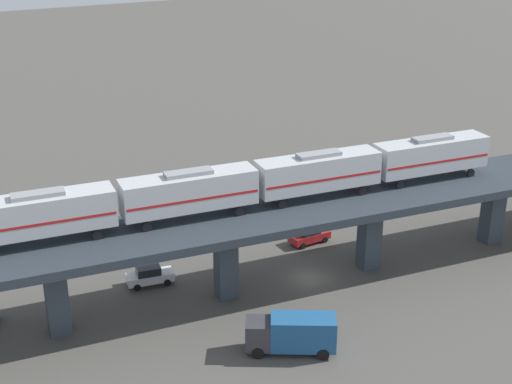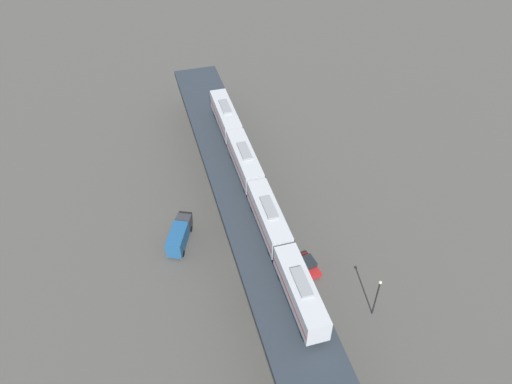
{
  "view_description": "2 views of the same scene",
  "coord_description": "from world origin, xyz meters",
  "px_view_note": "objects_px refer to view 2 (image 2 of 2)",
  "views": [
    {
      "loc": [
        50.25,
        -33.91,
        33.76
      ],
      "look_at": [
        -1.96,
        -4.77,
        9.28
      ],
      "focal_mm": 50.0,
      "sensor_mm": 36.0,
      "label": 1
    },
    {
      "loc": [
        18.25,
        44.22,
        57.49
      ],
      "look_at": [
        -1.96,
        -4.77,
        9.28
      ],
      "focal_mm": 35.0,
      "sensor_mm": 36.0,
      "label": 2
    }
  ],
  "objects_px": {
    "subway_train": "(256,187)",
    "street_car_white": "(261,188)",
    "street_lamp": "(377,295)",
    "street_car_red": "(309,265)",
    "delivery_truck": "(179,236)",
    "street_car_blue": "(233,136)"
  },
  "relations": [
    {
      "from": "subway_train",
      "to": "street_car_white",
      "type": "relative_size",
      "value": 10.73
    },
    {
      "from": "street_lamp",
      "to": "street_car_red",
      "type": "bearing_deg",
      "value": -65.78
    },
    {
      "from": "subway_train",
      "to": "street_lamp",
      "type": "height_order",
      "value": "subway_train"
    },
    {
      "from": "street_car_white",
      "to": "delivery_truck",
      "type": "xyz_separation_m",
      "value": [
        15.93,
        5.98,
        0.82
      ]
    },
    {
      "from": "delivery_truck",
      "to": "subway_train",
      "type": "bearing_deg",
      "value": 165.14
    },
    {
      "from": "street_car_red",
      "to": "street_lamp",
      "type": "distance_m",
      "value": 11.47
    },
    {
      "from": "street_car_white",
      "to": "street_lamp",
      "type": "height_order",
      "value": "street_lamp"
    },
    {
      "from": "street_car_red",
      "to": "street_car_blue",
      "type": "height_order",
      "value": "same"
    },
    {
      "from": "street_car_red",
      "to": "street_car_blue",
      "type": "bearing_deg",
      "value": -91.44
    },
    {
      "from": "street_car_red",
      "to": "street_lamp",
      "type": "xyz_separation_m",
      "value": [
        -4.52,
        10.06,
        3.17
      ]
    },
    {
      "from": "subway_train",
      "to": "street_car_red",
      "type": "relative_size",
      "value": 11.15
    },
    {
      "from": "street_car_blue",
      "to": "delivery_truck",
      "type": "distance_m",
      "value": 27.66
    },
    {
      "from": "street_car_white",
      "to": "street_car_blue",
      "type": "xyz_separation_m",
      "value": [
        -0.88,
        -15.97,
        0.0
      ]
    },
    {
      "from": "subway_train",
      "to": "delivery_truck",
      "type": "height_order",
      "value": "subway_train"
    },
    {
      "from": "subway_train",
      "to": "street_car_blue",
      "type": "bearing_deg",
      "value": -102.3
    },
    {
      "from": "subway_train",
      "to": "street_car_blue",
      "type": "relative_size",
      "value": 10.51
    },
    {
      "from": "street_car_red",
      "to": "street_car_blue",
      "type": "distance_m",
      "value": 34.01
    },
    {
      "from": "street_car_white",
      "to": "street_car_blue",
      "type": "height_order",
      "value": "same"
    },
    {
      "from": "subway_train",
      "to": "street_car_blue",
      "type": "xyz_separation_m",
      "value": [
        -5.45,
        -24.97,
        -9.38
      ]
    },
    {
      "from": "street_car_white",
      "to": "street_lamp",
      "type": "distance_m",
      "value": 28.62
    },
    {
      "from": "street_car_blue",
      "to": "street_lamp",
      "type": "relative_size",
      "value": 0.68
    },
    {
      "from": "delivery_truck",
      "to": "street_lamp",
      "type": "distance_m",
      "value": 30.22
    }
  ]
}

